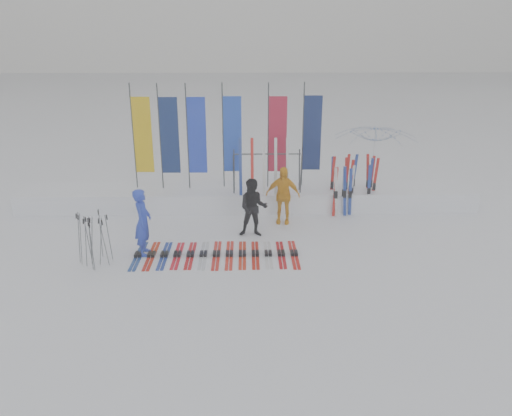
{
  "coord_description": "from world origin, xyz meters",
  "views": [
    {
      "loc": [
        -0.05,
        -10.28,
        5.19
      ],
      "look_at": [
        0.2,
        1.6,
        1.0
      ],
      "focal_mm": 35.0,
      "sensor_mm": 36.0,
      "label": 1
    }
  ],
  "objects_px": {
    "person_black": "(253,208)",
    "ski_row": "(216,254)",
    "tent_canopy": "(373,161)",
    "person_blue": "(143,222)",
    "person_yellow": "(283,195)",
    "ski_rack": "(267,167)"
  },
  "relations": [
    {
      "from": "person_black",
      "to": "ski_row",
      "type": "xyz_separation_m",
      "value": [
        -0.94,
        -1.26,
        -0.76
      ]
    },
    {
      "from": "person_yellow",
      "to": "ski_rack",
      "type": "bearing_deg",
      "value": 119.6
    },
    {
      "from": "ski_rack",
      "to": "tent_canopy",
      "type": "bearing_deg",
      "value": 19.38
    },
    {
      "from": "person_black",
      "to": "tent_canopy",
      "type": "xyz_separation_m",
      "value": [
        3.97,
        3.24,
        0.43
      ]
    },
    {
      "from": "person_black",
      "to": "person_yellow",
      "type": "relative_size",
      "value": 0.96
    },
    {
      "from": "tent_canopy",
      "to": "ski_rack",
      "type": "distance_m",
      "value": 3.74
    },
    {
      "from": "person_yellow",
      "to": "ski_rack",
      "type": "height_order",
      "value": "ski_rack"
    },
    {
      "from": "person_black",
      "to": "person_yellow",
      "type": "distance_m",
      "value": 1.29
    },
    {
      "from": "ski_row",
      "to": "ski_rack",
      "type": "bearing_deg",
      "value": 67.01
    },
    {
      "from": "tent_canopy",
      "to": "person_black",
      "type": "bearing_deg",
      "value": -140.78
    },
    {
      "from": "person_blue",
      "to": "ski_rack",
      "type": "xyz_separation_m",
      "value": [
        3.15,
        3.12,
        0.55
      ]
    },
    {
      "from": "tent_canopy",
      "to": "ski_row",
      "type": "relative_size",
      "value": 0.68
    },
    {
      "from": "tent_canopy",
      "to": "person_yellow",
      "type": "bearing_deg",
      "value": -143.89
    },
    {
      "from": "person_black",
      "to": "ski_rack",
      "type": "distance_m",
      "value": 2.13
    },
    {
      "from": "person_blue",
      "to": "ski_row",
      "type": "distance_m",
      "value": 1.95
    },
    {
      "from": "person_black",
      "to": "tent_canopy",
      "type": "distance_m",
      "value": 5.14
    },
    {
      "from": "person_blue",
      "to": "tent_canopy",
      "type": "distance_m",
      "value": 7.98
    },
    {
      "from": "person_yellow",
      "to": "ski_row",
      "type": "relative_size",
      "value": 0.41
    },
    {
      "from": "tent_canopy",
      "to": "ski_row",
      "type": "xyz_separation_m",
      "value": [
        -4.91,
        -4.5,
        -1.19
      ]
    },
    {
      "from": "person_blue",
      "to": "person_black",
      "type": "height_order",
      "value": "person_blue"
    },
    {
      "from": "ski_row",
      "to": "ski_rack",
      "type": "height_order",
      "value": "ski_rack"
    },
    {
      "from": "tent_canopy",
      "to": "person_blue",
      "type": "bearing_deg",
      "value": -146.89
    }
  ]
}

